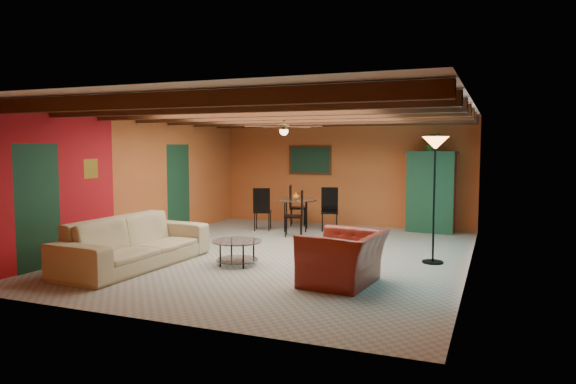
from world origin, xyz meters
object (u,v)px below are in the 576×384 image
at_px(floor_lamp, 434,200).
at_px(vase, 296,184).
at_px(armoire, 431,193).
at_px(potted_plant, 432,144).
at_px(dining_table, 296,209).
at_px(sofa, 135,242).
at_px(armchair, 343,258).
at_px(coffee_table, 237,253).

distance_m(floor_lamp, vase, 4.17).
height_order(armoire, floor_lamp, floor_lamp).
height_order(floor_lamp, potted_plant, potted_plant).
relative_size(dining_table, potted_plant, 4.32).
height_order(dining_table, armoire, armoire).
bearing_deg(potted_plant, floor_lamp, -82.46).
xyz_separation_m(sofa, vase, (1.16, 4.48, 0.71)).
bearing_deg(armchair, sofa, -80.71).
bearing_deg(armchair, vase, -144.51).
bearing_deg(armchair, coffee_table, -98.33).
relative_size(armchair, dining_table, 0.59).
distance_m(floor_lamp, potted_plant, 3.56).
height_order(armchair, floor_lamp, floor_lamp).
height_order(coffee_table, floor_lamp, floor_lamp).
xyz_separation_m(armchair, vase, (-2.39, 4.30, 0.74)).
xyz_separation_m(sofa, armoire, (4.15, 5.51, 0.51)).
xyz_separation_m(dining_table, potted_plant, (2.99, 1.04, 1.55)).
xyz_separation_m(armchair, armoire, (0.60, 5.33, 0.53)).
relative_size(dining_table, armoire, 1.09).
bearing_deg(vase, dining_table, 180.00).
distance_m(armoire, floor_lamp, 3.43).
height_order(sofa, dining_table, dining_table).
bearing_deg(vase, floor_lamp, -34.51).
relative_size(armchair, armoire, 0.64).
distance_m(coffee_table, armoire, 5.51).
bearing_deg(dining_table, armoire, 19.11).
height_order(coffee_table, potted_plant, potted_plant).
relative_size(floor_lamp, potted_plant, 4.72).
bearing_deg(armoire, dining_table, -154.74).
xyz_separation_m(dining_table, floor_lamp, (3.44, -2.36, 0.57)).
distance_m(coffee_table, vase, 3.90).
relative_size(dining_table, floor_lamp, 0.91).
bearing_deg(dining_table, coffee_table, -84.13).
relative_size(coffee_table, potted_plant, 1.82).
bearing_deg(sofa, dining_table, -11.94).
xyz_separation_m(coffee_table, vase, (-0.39, 3.77, 0.91)).
bearing_deg(sofa, coffee_table, -62.93).
height_order(sofa, floor_lamp, floor_lamp).
bearing_deg(coffee_table, armoire, 61.59).
xyz_separation_m(coffee_table, armoire, (2.60, 4.81, 0.70)).
bearing_deg(armchair, dining_table, -144.51).
xyz_separation_m(armoire, floor_lamp, (0.45, -3.40, 0.17)).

